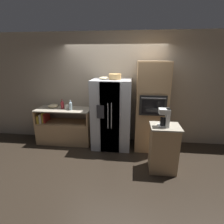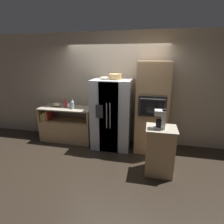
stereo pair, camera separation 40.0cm
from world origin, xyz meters
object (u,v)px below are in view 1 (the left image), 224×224
(refrigerator, at_px, (112,114))
(coffee_maker, at_px, (165,117))
(wall_oven, at_px, (151,107))
(bottle_short, at_px, (62,104))
(bottle_tall, at_px, (71,105))
(wicker_basket, at_px, (115,76))
(mixing_bowl, at_px, (53,106))
(fruit_bowl, at_px, (104,78))
(mug, at_px, (67,107))

(refrigerator, relative_size, coffee_maker, 4.96)
(wall_oven, height_order, bottle_short, wall_oven)
(bottle_tall, xyz_separation_m, bottle_short, (-0.25, 0.10, -0.00))
(refrigerator, xyz_separation_m, wicker_basket, (0.08, 0.02, 0.92))
(refrigerator, height_order, wicker_basket, wicker_basket)
(wall_oven, xyz_separation_m, bottle_tall, (-1.98, -0.03, -0.02))
(wall_oven, relative_size, mixing_bowl, 8.46)
(mixing_bowl, bearing_deg, fruit_bowl, -6.44)
(wicker_basket, relative_size, bottle_short, 1.23)
(bottle_short, relative_size, mug, 1.80)
(bottle_short, bearing_deg, bottle_tall, -20.87)
(refrigerator, bearing_deg, bottle_tall, 179.52)
(refrigerator, relative_size, mug, 12.60)
(bottle_tall, relative_size, mixing_bowl, 1.01)
(bottle_short, bearing_deg, mug, -7.78)
(fruit_bowl, distance_m, mixing_bowl, 1.59)
(wall_oven, bearing_deg, fruit_bowl, -179.20)
(bottle_short, relative_size, mixing_bowl, 0.97)
(wicker_basket, relative_size, fruit_bowl, 1.35)
(refrigerator, xyz_separation_m, coffee_maker, (1.11, -0.94, 0.29))
(wicker_basket, xyz_separation_m, fruit_bowl, (-0.26, 0.01, -0.04))
(bottle_short, bearing_deg, refrigerator, -4.66)
(refrigerator, distance_m, wall_oven, 0.97)
(refrigerator, distance_m, bottle_short, 1.31)
(wall_oven, bearing_deg, bottle_short, 178.25)
(bottle_short, bearing_deg, fruit_bowl, -4.35)
(wall_oven, height_order, wicker_basket, wall_oven)
(fruit_bowl, bearing_deg, coffee_maker, -36.63)
(coffee_maker, bearing_deg, bottle_tall, 156.19)
(mug, xyz_separation_m, mixing_bowl, (-0.41, 0.09, -0.01))
(refrigerator, distance_m, wicker_basket, 0.92)
(wicker_basket, bearing_deg, bottle_tall, -179.67)
(fruit_bowl, bearing_deg, mixing_bowl, 173.56)
(mixing_bowl, bearing_deg, wicker_basket, -5.62)
(wall_oven, relative_size, mug, 15.68)
(mixing_bowl, bearing_deg, coffee_maker, -22.58)
(bottle_tall, relative_size, bottle_short, 1.05)
(bottle_tall, xyz_separation_m, coffee_maker, (2.14, -0.95, 0.10))
(wicker_basket, height_order, bottle_tall, wicker_basket)
(bottle_tall, bearing_deg, wall_oven, 0.81)
(mug, bearing_deg, wall_oven, -1.39)
(mug, height_order, mixing_bowl, mug)
(fruit_bowl, bearing_deg, wicker_basket, -1.24)
(mixing_bowl, relative_size, coffee_maker, 0.73)
(fruit_bowl, distance_m, coffee_maker, 1.71)
(refrigerator, bearing_deg, bottle_short, 175.34)
(wicker_basket, xyz_separation_m, bottle_short, (-1.37, 0.09, -0.73))
(coffee_maker, bearing_deg, wicker_basket, 137.12)
(fruit_bowl, distance_m, bottle_tall, 1.10)
(wall_oven, relative_size, bottle_tall, 8.34)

